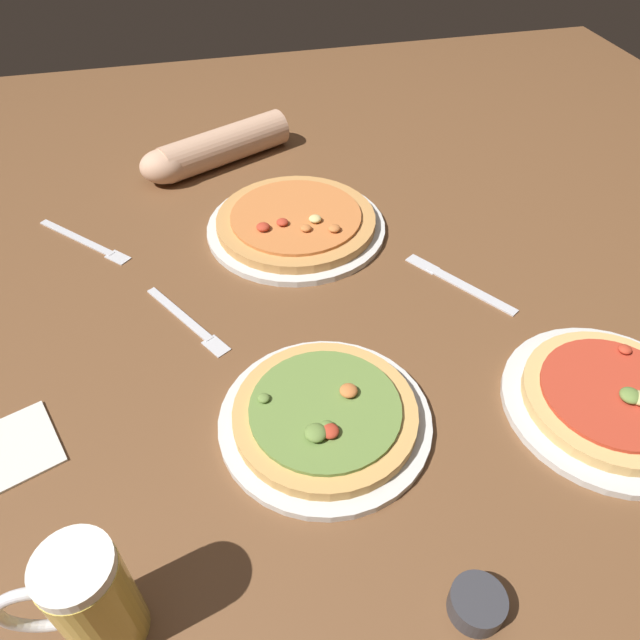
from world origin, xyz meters
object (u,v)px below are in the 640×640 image
(napkin_folded, at_px, (10,449))
(diner_arm, at_px, (211,150))
(beer_mug_dark, at_px, (89,600))
(fork_left, at_px, (188,320))
(pizza_plate_near, at_px, (325,416))
(pizza_plate_side, at_px, (610,400))
(ramekin_sauce, at_px, (477,604))
(pizza_plate_far, at_px, (296,223))
(fork_spare, at_px, (85,241))
(knife_right, at_px, (459,283))

(napkin_folded, relative_size, diner_arm, 0.35)
(beer_mug_dark, height_order, fork_left, beer_mug_dark)
(pizza_plate_near, relative_size, fork_left, 1.56)
(pizza_plate_side, xyz_separation_m, fork_left, (-0.56, 0.31, -0.01))
(beer_mug_dark, relative_size, ramekin_sauce, 2.57)
(fork_left, bearing_deg, pizza_plate_far, 43.03)
(pizza_plate_far, height_order, fork_spare, pizza_plate_far)
(fork_left, bearing_deg, fork_spare, 123.14)
(napkin_folded, xyz_separation_m, fork_left, (0.24, 0.19, -0.00))
(ramekin_sauce, height_order, diner_arm, diner_arm)
(pizza_plate_near, xyz_separation_m, knife_right, (0.30, 0.23, -0.01))
(ramekin_sauce, height_order, knife_right, ramekin_sauce)
(pizza_plate_far, bearing_deg, pizza_plate_side, -57.04)
(beer_mug_dark, distance_m, ramekin_sauce, 0.39)
(pizza_plate_side, height_order, ramekin_sauce, pizza_plate_side)
(pizza_plate_far, xyz_separation_m, fork_spare, (-0.39, 0.05, -0.01))
(pizza_plate_side, bearing_deg, napkin_folded, 171.59)
(fork_spare, bearing_deg, pizza_plate_side, -38.12)
(pizza_plate_near, bearing_deg, pizza_plate_far, 83.07)
(pizza_plate_side, distance_m, fork_spare, 0.93)
(diner_arm, bearing_deg, napkin_folded, -116.29)
(pizza_plate_side, distance_m, knife_right, 0.31)
(napkin_folded, bearing_deg, knife_right, 14.08)
(ramekin_sauce, relative_size, napkin_folded, 0.52)
(knife_right, bearing_deg, diner_arm, 126.30)
(pizza_plate_side, xyz_separation_m, napkin_folded, (-0.80, 0.12, -0.01))
(ramekin_sauce, distance_m, diner_arm, 1.02)
(ramekin_sauce, bearing_deg, fork_spare, 119.15)
(pizza_plate_near, relative_size, pizza_plate_side, 0.99)
(fork_left, height_order, knife_right, same)
(beer_mug_dark, height_order, knife_right, beer_mug_dark)
(pizza_plate_side, bearing_deg, ramekin_sauce, -144.66)
(pizza_plate_far, distance_m, pizza_plate_side, 0.62)
(napkin_folded, height_order, fork_left, napkin_folded)
(pizza_plate_side, relative_size, diner_arm, 0.87)
(pizza_plate_near, height_order, ramekin_sauce, pizza_plate_near)
(pizza_plate_far, xyz_separation_m, fork_left, (-0.22, -0.21, -0.01))
(knife_right, xyz_separation_m, diner_arm, (-0.37, 0.50, 0.04))
(napkin_folded, distance_m, fork_left, 0.31)
(pizza_plate_near, xyz_separation_m, fork_spare, (-0.34, 0.51, -0.01))
(pizza_plate_near, height_order, fork_left, pizza_plate_near)
(pizza_plate_far, bearing_deg, fork_left, -136.97)
(knife_right, distance_m, fork_spare, 0.69)
(pizza_plate_near, xyz_separation_m, diner_arm, (-0.07, 0.73, 0.02))
(pizza_plate_far, height_order, diner_arm, diner_arm)
(diner_arm, bearing_deg, pizza_plate_side, -59.78)
(fork_left, bearing_deg, pizza_plate_near, -55.80)
(pizza_plate_side, bearing_deg, diner_arm, 120.22)
(knife_right, bearing_deg, ramekin_sauce, -111.43)
(pizza_plate_near, bearing_deg, pizza_plate_side, -9.40)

